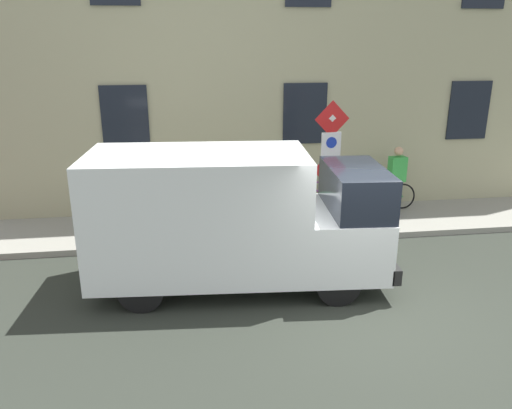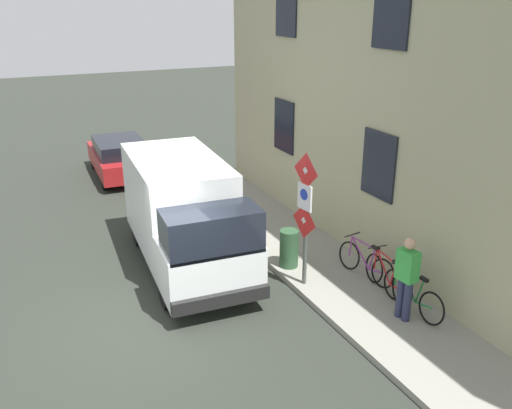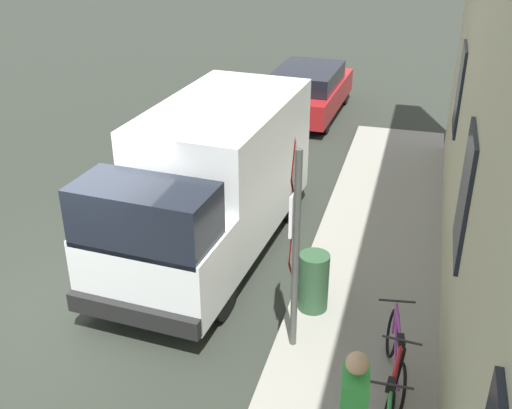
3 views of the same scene
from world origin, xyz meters
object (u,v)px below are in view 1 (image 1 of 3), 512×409
Objects in this scene: bicycle_green at (384,196)px; delivery_van at (233,216)px; litter_bin at (288,214)px; bicycle_purple at (325,198)px; pedestrian at (396,178)px; bicycle_red at (355,197)px; sign_post_stacked at (330,155)px.

delivery_van is at bearing 36.77° from bicycle_green.
litter_bin is (2.04, -1.43, -0.74)m from delivery_van.
pedestrian is (-0.35, -1.69, 0.56)m from bicycle_purple.
delivery_van is 3.19× the size of bicycle_green.
litter_bin is (-0.93, 2.93, -0.48)m from pedestrian.
bicycle_purple is at bearing 5.45° from bicycle_red.
litter_bin is at bearing 101.94° from pedestrian.
delivery_van is 4.33m from bicycle_purple.
pedestrian reaches higher than litter_bin.
bicycle_purple is at bearing 55.35° from delivery_van.
pedestrian is at bearing -72.45° from litter_bin.
bicycle_purple is 1.82m from pedestrian.
sign_post_stacked is 0.53× the size of delivery_van.
bicycle_red is at bearing -38.28° from sign_post_stacked.
sign_post_stacked is 1.68× the size of bicycle_green.
bicycle_green is at bearing 42.37° from delivery_van.
bicycle_green is at bearing -174.74° from bicycle_red.
delivery_van reaches higher than bicycle_green.
bicycle_red is at bearing 48.12° from delivery_van.
litter_bin is (-1.27, 1.24, 0.08)m from bicycle_purple.
litter_bin is at bearing 37.53° from bicycle_purple.
bicycle_green is 0.77m from bicycle_red.
pedestrian reaches higher than bicycle_green.
bicycle_purple is (1.42, -0.35, -1.45)m from sign_post_stacked.
delivery_van is 5.42m from bicycle_green.
litter_bin reaches higher than bicycle_red.
bicycle_purple is (3.31, -2.66, -0.82)m from delivery_van.
pedestrian is at bearing 111.60° from bicycle_green.
pedestrian is at bearing 164.64° from bicycle_red.
delivery_van reaches higher than pedestrian.
bicycle_red and bicycle_purple have the same top height.
delivery_van is 3.17× the size of pedestrian.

